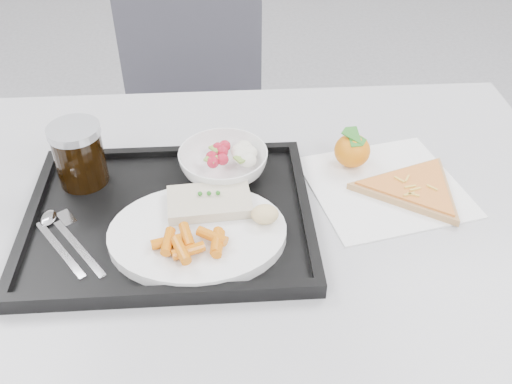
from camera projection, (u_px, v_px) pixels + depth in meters
table at (230, 240)px, 0.98m from camera, size 1.20×0.80×0.75m
chair at (192, 96)px, 1.65m from camera, size 0.45×0.45×0.93m
tray at (170, 217)px, 0.91m from camera, size 0.45×0.35×0.03m
dinner_plate at (198, 234)px, 0.86m from camera, size 0.27×0.27×0.02m
fish_fillet at (209, 202)px, 0.89m from camera, size 0.14×0.09×0.03m
bread_roll at (265, 214)px, 0.86m from camera, size 0.05×0.05×0.03m
salad_bowl at (223, 163)px, 0.98m from camera, size 0.15×0.15×0.05m
cola_glass at (79, 154)px, 0.94m from camera, size 0.09×0.09×0.11m
cutlery at (62, 235)px, 0.87m from camera, size 0.13×0.16×0.01m
napkin at (385, 186)px, 0.99m from camera, size 0.29×0.29×0.00m
tangerine at (352, 150)px, 1.01m from camera, size 0.08×0.08×0.07m
pizza_slice at (415, 188)px, 0.97m from camera, size 0.26×0.26×0.02m
carrot_pile at (192, 243)px, 0.82m from camera, size 0.11×0.08×0.03m
salad_contents at (235, 154)px, 0.98m from camera, size 0.09×0.07×0.02m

